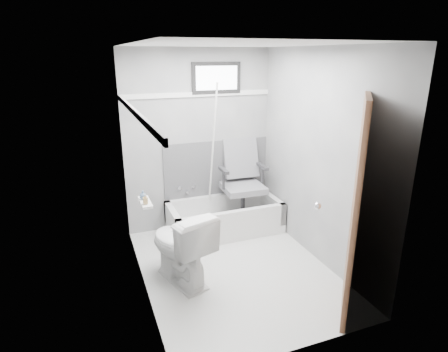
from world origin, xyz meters
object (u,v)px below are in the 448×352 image
door (403,220)px  soap_bottle_b (143,195)px  bathtub (225,217)px  office_chair (243,182)px  toilet (180,246)px  soap_bottle_a (145,199)px

door → soap_bottle_b: bearing=142.6°
bathtub → office_chair: size_ratio=1.37×
bathtub → toilet: size_ratio=1.82×
soap_bottle_a → soap_bottle_b: size_ratio=1.07×
toilet → door: size_ratio=0.41×
office_chair → door: size_ratio=0.55×
bathtub → soap_bottle_a: 1.65m
office_chair → soap_bottle_b: (-1.45, -0.78, 0.29)m
door → soap_bottle_a: bearing=145.4°
bathtub → toilet: toilet is taller
soap_bottle_a → office_chair: bearing=32.3°
door → soap_bottle_b: (-1.92, 1.47, -0.04)m
office_chair → toilet: 1.50m
toilet → door: 2.14m
soap_bottle_a → toilet: bearing=-6.8°
door → soap_bottle_a: 2.33m
office_chair → bathtub: bearing=-170.5°
toilet → door: bearing=123.3°
bathtub → door: bearing=-71.3°
soap_bottle_b → toilet: bearing=-29.1°
bathtub → soap_bottle_a: (-1.17, -0.88, 0.76)m
bathtub → toilet: 1.27m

